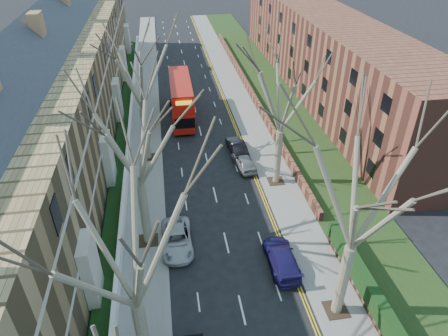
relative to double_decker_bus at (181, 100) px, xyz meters
name	(u,v)px	position (x,y,z in m)	size (l,w,h in m)	color
pavement_left	(146,112)	(-4.30, 2.00, -2.12)	(3.00, 102.00, 0.12)	slate
pavement_right	(242,105)	(7.70, 2.00, -2.12)	(3.00, 102.00, 0.12)	slate
terrace_left	(59,100)	(-11.94, -6.00, 3.35)	(9.70, 78.00, 13.60)	olive
flats_right	(323,53)	(19.16, 6.00, 2.80)	(13.97, 54.00, 10.00)	brown
front_wall_left	(129,140)	(-5.95, -6.00, -1.56)	(0.30, 78.00, 1.00)	white
grass_verge_right	(277,102)	(12.20, 2.00, -2.03)	(6.00, 102.00, 0.06)	#1A3212
tree_left_mid	(125,238)	(-4.00, -31.00, 7.38)	(10.50, 10.50, 14.71)	#685E4A
tree_left_far	(133,132)	(-4.00, -21.00, 7.06)	(10.15, 10.15, 14.22)	#685E4A
tree_left_dist	(137,64)	(-4.00, -9.00, 7.38)	(10.50, 10.50, 14.71)	#685E4A
tree_right_mid	(366,185)	(7.40, -29.00, 7.38)	(10.50, 10.50, 14.71)	#685E4A
tree_right_far	(284,86)	(7.40, -15.00, 7.06)	(10.15, 10.15, 14.22)	#685E4A
double_decker_bus	(181,100)	(0.00, 0.00, 0.00)	(2.79, 10.59, 4.44)	#AA150C
car_left_far	(177,239)	(-1.90, -21.77, -1.52)	(2.18, 4.73, 1.31)	#ABACB1
car_right_near	(282,258)	(5.10, -24.79, -1.50)	(1.91, 4.70, 1.36)	#1F1856
car_right_mid	(244,162)	(5.01, -12.12, -1.51)	(1.59, 3.94, 1.34)	gray
car_right_far	(237,146)	(4.88, -9.19, -1.50)	(1.43, 4.10, 1.35)	black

